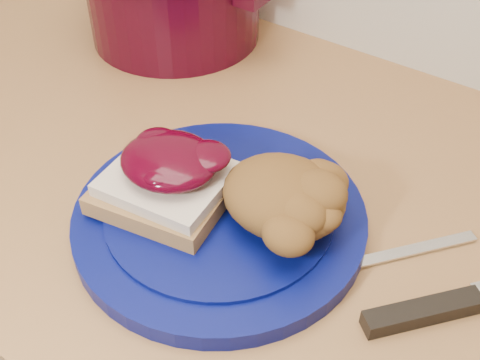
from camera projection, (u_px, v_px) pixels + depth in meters
The scene contains 5 objects.
plate at pixel (220, 218), 0.59m from camera, with size 0.28×0.28×0.02m, color #050B51.
sandwich at pixel (167, 177), 0.57m from camera, with size 0.14×0.12×0.06m.
stuffing_mound at pixel (283, 196), 0.55m from camera, with size 0.12×0.10×0.06m, color brown.
chef_knife at pixel (463, 302), 0.51m from camera, with size 0.20×0.23×0.02m.
butter_knife at pixel (401, 253), 0.56m from camera, with size 0.15×0.01×0.00m, color silver.
Camera 1 is at (0.31, 1.10, 1.33)m, focal length 45.00 mm.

